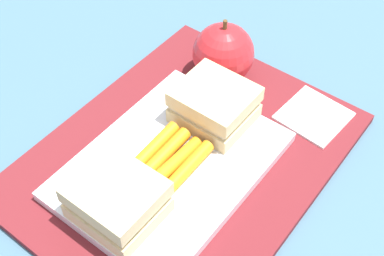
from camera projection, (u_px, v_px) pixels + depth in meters
The scene contains 8 objects.
ground_plane at pixel (185, 160), 0.58m from camera, with size 2.40×2.40×0.00m, color #42667A.
lunchbag_mat at pixel (185, 157), 0.57m from camera, with size 0.36×0.28×0.01m, color maroon.
food_tray at pixel (170, 165), 0.55m from camera, with size 0.23×0.17×0.01m, color white.
sandwich_half_left at pixel (117, 200), 0.49m from camera, with size 0.07×0.08×0.04m.
sandwich_half_right at pixel (214, 105), 0.57m from camera, with size 0.07×0.08×0.04m.
carrot_sticks_bundle at pixel (170, 158), 0.54m from camera, with size 0.08×0.06×0.02m.
apple at pixel (223, 53), 0.62m from camera, with size 0.07×0.07×0.09m.
paper_napkin at pixel (314, 116), 0.60m from camera, with size 0.07×0.07×0.00m, color white.
Camera 1 is at (-0.28, -0.22, 0.46)m, focal length 48.75 mm.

